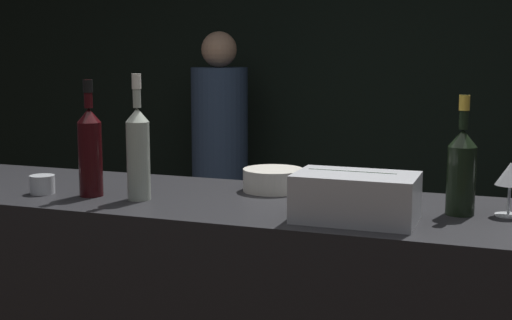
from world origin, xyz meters
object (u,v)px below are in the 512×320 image
(wine_glass, at_px, (510,176))
(red_wine_bottle_black_foil, at_px, (90,149))
(ice_bin_with_bottles, at_px, (355,195))
(bowl_white, at_px, (273,179))
(person_blond_tee, at_px, (220,153))
(candle_votive, at_px, (42,184))
(white_wine_bottle, at_px, (138,150))
(champagne_bottle, at_px, (461,169))

(wine_glass, distance_m, red_wine_bottle_black_foil, 1.24)
(ice_bin_with_bottles, distance_m, wine_glass, 0.43)
(bowl_white, xyz_separation_m, person_blond_tee, (-0.92, 1.75, -0.20))
(candle_votive, height_order, white_wine_bottle, white_wine_bottle)
(candle_votive, xyz_separation_m, person_blond_tee, (-0.25, 2.04, -0.19))
(wine_glass, xyz_separation_m, red_wine_bottle_black_foil, (-1.23, -0.16, 0.04))
(wine_glass, bearing_deg, champagne_bottle, -167.11)
(candle_votive, bearing_deg, person_blond_tee, 96.97)
(white_wine_bottle, distance_m, person_blond_tee, 2.12)
(ice_bin_with_bottles, height_order, person_blond_tee, person_blond_tee)
(bowl_white, relative_size, white_wine_bottle, 0.51)
(candle_votive, bearing_deg, ice_bin_with_bottles, -1.10)
(wine_glass, bearing_deg, ice_bin_with_bottles, -152.69)
(person_blond_tee, bearing_deg, red_wine_bottle_black_foil, 127.86)
(wine_glass, distance_m, white_wine_bottle, 1.07)
(bowl_white, relative_size, candle_votive, 2.50)
(ice_bin_with_bottles, height_order, champagne_bottle, champagne_bottle)
(ice_bin_with_bottles, distance_m, candle_votive, 1.01)
(ice_bin_with_bottles, relative_size, champagne_bottle, 0.97)
(ice_bin_with_bottles, height_order, wine_glass, wine_glass)
(wine_glass, bearing_deg, person_blond_tee, 131.48)
(bowl_white, xyz_separation_m, white_wine_bottle, (-0.34, -0.27, 0.11))
(wine_glass, relative_size, champagne_bottle, 0.45)
(ice_bin_with_bottles, relative_size, person_blond_tee, 0.20)
(ice_bin_with_bottles, height_order, red_wine_bottle_black_foil, red_wine_bottle_black_foil)
(candle_votive, height_order, person_blond_tee, person_blond_tee)
(red_wine_bottle_black_foil, relative_size, champagne_bottle, 1.09)
(champagne_bottle, bearing_deg, person_blond_tee, 128.78)
(champagne_bottle, height_order, white_wine_bottle, white_wine_bottle)
(white_wine_bottle, bearing_deg, person_blond_tee, 106.15)
(red_wine_bottle_black_foil, relative_size, person_blond_tee, 0.22)
(bowl_white, height_order, candle_votive, bowl_white)
(bowl_white, bearing_deg, wine_glass, -8.99)
(champagne_bottle, relative_size, white_wine_bottle, 0.87)
(bowl_white, height_order, white_wine_bottle, white_wine_bottle)
(candle_votive, xyz_separation_m, red_wine_bottle_black_foil, (0.17, 0.02, 0.12))
(bowl_white, xyz_separation_m, candle_votive, (-0.68, -0.29, -0.01))
(ice_bin_with_bottles, relative_size, bowl_white, 1.64)
(white_wine_bottle, xyz_separation_m, person_blond_tee, (-0.58, 2.02, -0.31))
(white_wine_bottle, bearing_deg, red_wine_bottle_black_foil, -179.41)
(bowl_white, bearing_deg, champagne_bottle, -13.55)
(bowl_white, distance_m, white_wine_bottle, 0.45)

